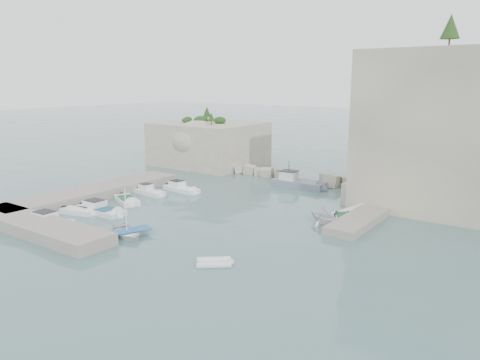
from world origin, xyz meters
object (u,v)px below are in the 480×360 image
Objects in this scene: rowboat at (127,236)px; tender_east_c at (351,215)px; motorboat_d at (101,213)px; motorboat_e at (79,214)px; motorboat_f at (52,226)px; motorboat_b at (150,195)px; tender_east_b at (343,221)px; tender_east_a at (324,224)px; motorboat_c at (127,202)px; tender_east_d at (367,204)px; inflatable_dinghy at (214,265)px; motorboat_a at (181,191)px; work_boat at (298,187)px.

rowboat is 0.94× the size of tender_east_c.
motorboat_d is 2.26m from motorboat_e.
motorboat_f is (1.43, -4.16, 0.00)m from motorboat_e.
motorboat_b is 1.16× the size of tender_east_b.
motorboat_c is at bearing 121.20° from tender_east_a.
motorboat_c is 1.26× the size of tender_east_b.
motorboat_d is 8.81m from rowboat.
motorboat_e is at bearing -138.55° from motorboat_d.
motorboat_b is at bearing 118.78° from tender_east_c.
motorboat_f is 1.78× the size of tender_east_d.
tender_east_a is at bearing 26.65° from motorboat_d.
motorboat_b reaches higher than rowboat.
tender_east_c is at bearing 40.54° from inflatable_dinghy.
tender_east_a is at bearing -173.64° from tender_east_d.
rowboat is 1.15× the size of tender_east_b.
motorboat_b is 9.03m from motorboat_d.
inflatable_dinghy is at bearing 141.54° from tender_east_b.
tender_east_b is (3.43, 16.40, 0.00)m from inflatable_dinghy.
motorboat_c is 10.31m from motorboat_f.
motorboat_e is 28.78m from tender_east_c.
motorboat_d is at bearing -84.57° from motorboat_a.
tender_east_d is (21.54, 7.81, 0.00)m from motorboat_a.
motorboat_f is at bearing -80.02° from motorboat_b.
rowboat is at bearing 160.27° from tender_east_d.
work_boat is (11.11, 23.29, 0.00)m from motorboat_d.
inflatable_dinghy is 0.75× the size of tender_east_d.
rowboat is at bearing -97.83° from work_boat.
tender_east_d reaches higher than motorboat_f.
motorboat_a is 21.99m from tender_east_c.
motorboat_a is 1.20× the size of motorboat_b.
motorboat_c is (0.67, -4.21, 0.00)m from motorboat_b.
work_boat is (12.95, 14.44, 0.00)m from motorboat_b.
inflatable_dinghy is 19.26m from tender_east_c.
tender_east_c is at bearing 39.86° from motorboat_f.
motorboat_b and motorboat_d have the same top height.
motorboat_c is 1.50× the size of tender_east_a.
motorboat_b is 1.39× the size of tender_east_a.
work_boat reaches higher than motorboat_d.
motorboat_e is 0.60× the size of motorboat_f.
tender_east_d is (23.53, 11.43, 0.00)m from motorboat_b.
motorboat_a is 1.41× the size of motorboat_e.
tender_east_d reaches higher than tender_east_c.
motorboat_a reaches higher than motorboat_e.
tender_east_d is at bearing 18.15° from tender_east_c.
work_boat is (-10.58, 3.02, 0.00)m from tender_east_d.
work_boat is at bearing 83.00° from motorboat_c.
motorboat_d is at bearing -49.50° from motorboat_c.
work_boat is at bearing 65.82° from inflatable_dinghy.
motorboat_a is 21.00m from tender_east_a.
motorboat_a reaches higher than rowboat.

